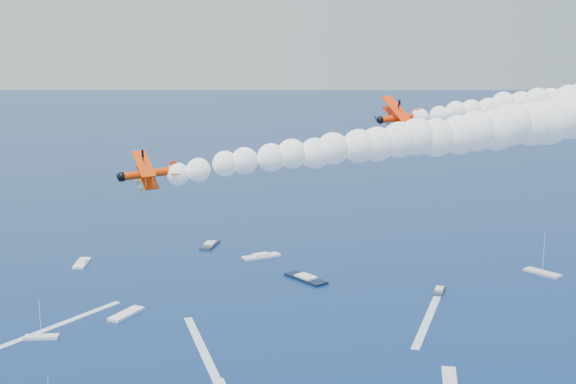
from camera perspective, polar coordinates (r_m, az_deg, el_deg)
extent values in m
cube|color=#2B313A|center=(218.62, 11.16, -7.20)|extent=(6.10, 8.28, 0.70)
cube|color=silver|center=(192.36, -17.82, -10.20)|extent=(8.13, 3.43, 0.70)
cube|color=white|center=(248.30, -15.03, -5.10)|extent=(5.01, 11.11, 0.70)
cube|color=silver|center=(167.03, 11.87, -13.28)|extent=(5.78, 9.55, 0.70)
cube|color=silver|center=(242.47, 18.35, -5.70)|extent=(8.54, 11.31, 0.70)
cube|color=silver|center=(246.90, -1.99, -4.80)|extent=(13.00, 7.51, 0.70)
cube|color=black|center=(225.02, 1.33, -6.43)|extent=(11.09, 14.98, 0.70)
cube|color=#292E37|center=(261.56, -5.80, -3.91)|extent=(7.93, 12.25, 0.70)
cube|color=white|center=(201.85, -11.91, -8.83)|extent=(9.27, 10.81, 0.70)
cube|color=white|center=(200.12, -16.46, -9.35)|extent=(27.85, 28.71, 0.04)
cube|color=white|center=(197.21, 10.28, -9.36)|extent=(19.95, 34.32, 0.04)
cube|color=white|center=(180.22, -6.46, -11.30)|extent=(6.10, 37.99, 0.04)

